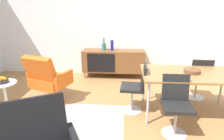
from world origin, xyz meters
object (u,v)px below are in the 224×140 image
sideboard (113,61)px  dining_chair_back_right (198,77)px  vase_cobalt (104,46)px  dining_chair_front_left (176,103)px  lounge_chair_red (48,78)px  fruit_bowl (2,81)px  side_table_round (5,93)px  vase_sculptural_dark (112,45)px  dining_table (191,75)px  dining_chair_near_window (136,87)px  wooden_bowl_on_table (192,71)px

sideboard → dining_chair_back_right: (1.75, -1.19, 0.03)m
vase_cobalt → dining_chair_front_left: (1.30, -2.31, -0.35)m
lounge_chair_red → fruit_bowl: size_ratio=4.73×
dining_chair_back_right → side_table_round: 3.61m
vase_sculptural_dark → lounge_chair_red: vase_sculptural_dark is taller
dining_table → lounge_chair_red: (-2.56, 0.28, -0.23)m
lounge_chair_red → fruit_bowl: lounge_chair_red is taller
vase_sculptural_dark → dining_chair_front_left: (1.09, -2.31, -0.38)m
dining_chair_front_left → vase_sculptural_dark: bearing=115.3°
vase_sculptural_dark → dining_chair_back_right: bearing=-33.7°
dining_table → dining_chair_front_left: size_ratio=1.87×
dining_chair_near_window → vase_cobalt: bearing=113.5°
dining_table → vase_sculptural_dark: bearing=129.5°
sideboard → wooden_bowl_on_table: wooden_bowl_on_table is taller
dining_chair_front_left → lounge_chair_red: bearing=159.2°
sideboard → dining_chair_front_left: (1.05, -2.30, 0.03)m
fruit_bowl → wooden_bowl_on_table: bearing=2.5°
dining_chair_front_left → side_table_round: 2.87m
dining_chair_near_window → fruit_bowl: bearing=-176.7°
fruit_bowl → dining_chair_back_right: bearing=11.1°
vase_sculptural_dark → lounge_chair_red: 1.89m
side_table_round → fruit_bowl: size_ratio=2.60×
dining_table → lounge_chair_red: bearing=173.8°
dining_chair_back_right → dining_chair_near_window: bearing=-155.5°
dining_chair_front_left → dining_chair_near_window: same height
wooden_bowl_on_table → dining_table: bearing=-170.6°
lounge_chair_red → fruit_bowl: bearing=-146.3°
dining_chair_front_left → side_table_round: size_ratio=1.65×
wooden_bowl_on_table → dining_chair_front_left: dining_chair_front_left is taller
vase_cobalt → side_table_round: size_ratio=0.61×
dining_table → wooden_bowl_on_table: 0.07m
vase_sculptural_dark → lounge_chair_red: bearing=-127.5°
dining_chair_near_window → dining_chair_back_right: bearing=24.5°
dining_chair_back_right → fruit_bowl: dining_chair_back_right is taller
dining_table → dining_chair_near_window: (-0.89, -0.00, -0.23)m
fruit_bowl → vase_cobalt: bearing=50.7°
wooden_bowl_on_table → lounge_chair_red: size_ratio=0.27×
sideboard → dining_chair_front_left: dining_chair_front_left is taller
wooden_bowl_on_table → dining_chair_front_left: 0.73m
vase_sculptural_dark → dining_chair_front_left: 2.58m
dining_table → sideboard: bearing=128.8°
dining_chair_front_left → dining_chair_near_window: bearing=134.2°
dining_chair_front_left → fruit_bowl: 2.87m
side_table_round → sideboard: bearing=46.5°
vase_sculptural_dark → wooden_bowl_on_table: (1.45, -1.75, -0.08)m
sideboard → fruit_bowl: sideboard is taller
vase_sculptural_dark → wooden_bowl_on_table: size_ratio=1.01×
wooden_bowl_on_table → lounge_chair_red: 2.60m
lounge_chair_red → dining_chair_front_left: bearing=-20.8°
wooden_bowl_on_table → dining_chair_near_window: size_ratio=0.30×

